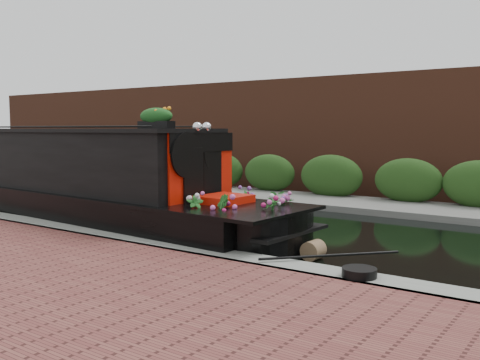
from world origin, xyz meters
The scene contains 8 objects.
ground centered at (0.00, 0.00, 0.00)m, with size 80.00×80.00×0.00m, color black.
near_bank_coping centered at (0.00, -3.30, 0.00)m, with size 40.00×0.60×0.50m, color gray.
far_bank_path centered at (0.00, 4.20, 0.00)m, with size 40.00×2.40×0.34m, color slate.
far_hedge centered at (0.00, 5.10, 0.00)m, with size 40.00×1.10×2.80m, color #214216.
far_brick_wall centered at (0.00, 7.20, 0.00)m, with size 40.00×1.00×8.00m, color brown.
narrowboat centered at (-3.62, -1.95, 0.85)m, with size 12.30×2.75×2.87m.
rope_fender centered at (3.00, -1.95, 0.17)m, with size 0.33×0.33×0.36m, color brown.
coiled_mooring_rope centered at (4.39, -3.33, 0.31)m, with size 0.46×0.46×0.12m, color black.
Camera 1 is at (7.11, -9.92, 2.21)m, focal length 40.00 mm.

